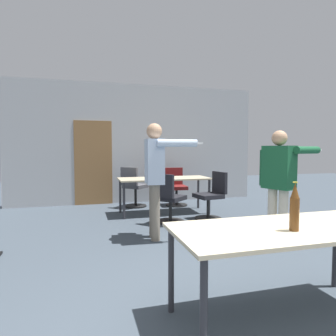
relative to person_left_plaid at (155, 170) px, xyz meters
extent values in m
cube|color=#B2B5B7|center=(0.29, 3.20, 0.43)|extent=(6.29, 0.10, 2.98)
cube|color=olive|center=(-0.81, 3.15, -0.03)|extent=(0.90, 0.02, 2.05)
cube|color=#C6B793|center=(0.50, -2.39, -0.32)|extent=(1.82, 0.83, 0.03)
cylinder|color=#2D2D33|center=(-0.35, -2.74, -0.70)|extent=(0.05, 0.05, 0.72)
cylinder|color=#2D2D33|center=(-0.35, -2.04, -0.70)|extent=(0.05, 0.05, 0.72)
cylinder|color=#2D2D33|center=(1.35, -2.04, -0.70)|extent=(0.05, 0.05, 0.72)
cube|color=#C6B793|center=(0.60, 1.70, -0.32)|extent=(1.91, 0.74, 0.03)
cylinder|color=#2D2D33|center=(-0.30, 1.39, -0.70)|extent=(0.05, 0.05, 0.72)
cylinder|color=#2D2D33|center=(1.49, 1.39, -0.70)|extent=(0.05, 0.05, 0.72)
cylinder|color=#2D2D33|center=(-0.30, 2.01, -0.70)|extent=(0.05, 0.05, 0.72)
cylinder|color=#2D2D33|center=(1.49, 2.01, -0.70)|extent=(0.05, 0.05, 0.72)
cylinder|color=slate|center=(-0.01, 0.09, -0.63)|extent=(0.14, 0.14, 0.85)
cylinder|color=slate|center=(-0.02, -0.09, -0.63)|extent=(0.14, 0.14, 0.85)
cube|color=silver|center=(-0.01, 0.00, 0.13)|extent=(0.28, 0.46, 0.67)
sphere|color=tan|center=(-0.01, 0.00, 0.58)|extent=(0.23, 0.23, 0.23)
cylinder|color=silver|center=(0.01, 0.27, 0.11)|extent=(0.11, 0.11, 0.58)
cylinder|color=silver|center=(0.25, -0.30, 0.40)|extent=(0.58, 0.15, 0.11)
cube|color=white|center=(0.57, -0.32, 0.40)|extent=(0.12, 0.05, 0.03)
cylinder|color=beige|center=(1.64, -0.59, -0.66)|extent=(0.13, 0.13, 0.79)
cylinder|color=beige|center=(1.70, -0.76, -0.66)|extent=(0.13, 0.13, 0.79)
cube|color=#195633|center=(1.67, -0.67, 0.05)|extent=(0.38, 0.49, 0.62)
sphere|color=tan|center=(1.67, -0.67, 0.47)|extent=(0.22, 0.22, 0.22)
cylinder|color=#195633|center=(1.58, -0.42, 0.03)|extent=(0.10, 0.10, 0.54)
cylinder|color=#195633|center=(2.02, -0.83, 0.30)|extent=(0.54, 0.28, 0.10)
cube|color=white|center=(2.30, -0.73, 0.30)|extent=(0.13, 0.07, 0.03)
cylinder|color=black|center=(0.50, 0.91, -1.04)|extent=(0.52, 0.52, 0.03)
cylinder|color=black|center=(0.50, 0.91, -0.83)|extent=(0.06, 0.06, 0.39)
cube|color=black|center=(0.50, 0.91, -0.60)|extent=(0.65, 0.65, 0.08)
cube|color=black|center=(0.31, 0.73, -0.35)|extent=(0.34, 0.36, 0.42)
cylinder|color=black|center=(0.13, 2.58, -1.04)|extent=(0.52, 0.52, 0.03)
cylinder|color=black|center=(0.13, 2.58, -0.82)|extent=(0.06, 0.06, 0.42)
cube|color=#4C4C51|center=(0.13, 2.58, -0.57)|extent=(0.65, 0.65, 0.08)
cube|color=#4C4C51|center=(-0.05, 2.39, -0.32)|extent=(0.36, 0.34, 0.42)
cylinder|color=black|center=(1.10, 2.43, -1.04)|extent=(0.52, 0.52, 0.03)
cylinder|color=black|center=(1.10, 2.43, -0.84)|extent=(0.06, 0.06, 0.37)
cube|color=maroon|center=(1.10, 2.43, -0.62)|extent=(0.48, 0.48, 0.08)
cube|color=maroon|center=(1.11, 2.69, -0.37)|extent=(0.44, 0.08, 0.42)
cylinder|color=black|center=(1.27, 0.94, -1.04)|extent=(0.52, 0.52, 0.03)
cylinder|color=black|center=(1.27, 0.94, -0.83)|extent=(0.06, 0.06, 0.39)
cube|color=black|center=(1.27, 0.94, -0.60)|extent=(0.53, 0.53, 0.08)
cube|color=black|center=(1.53, 0.98, -0.35)|extent=(0.13, 0.44, 0.42)
cylinder|color=#563314|center=(0.48, -2.50, -0.18)|extent=(0.07, 0.07, 0.25)
cone|color=#563314|center=(0.48, -2.50, 0.00)|extent=(0.06, 0.06, 0.11)
cylinder|color=gold|center=(0.48, -2.50, 0.07)|extent=(0.03, 0.03, 0.01)
camera|label=1|loc=(-1.04, -4.38, 0.32)|focal=32.00mm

